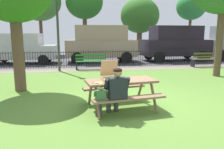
{
  "coord_description": "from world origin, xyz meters",
  "views": [
    {
      "loc": [
        -1.61,
        -6.03,
        1.97
      ],
      "look_at": [
        -0.61,
        0.47,
        0.75
      ],
      "focal_mm": 36.03,
      "sensor_mm": 36.0,
      "label": 1
    }
  ],
  "objects": [
    {
      "name": "iron_fence_streetside",
      "position": [
        0.0,
        6.94,
        0.49
      ],
      "size": [
        19.29,
        0.03,
        0.96
      ],
      "color": "black",
      "rests_on": "ground"
    },
    {
      "name": "parked_car_center",
      "position": [
        -0.03,
        9.27,
        1.31
      ],
      "size": [
        4.71,
        2.09,
        2.46
      ],
      "color": "gray",
      "rests_on": "ground"
    },
    {
      "name": "pizza_slice_on_table",
      "position": [
        -1.15,
        -0.69,
        0.78
      ],
      "size": [
        0.28,
        0.28,
        0.02
      ],
      "color": "#EDD25F",
      "rests_on": "picnic_table_foreground"
    },
    {
      "name": "far_tree_center",
      "position": [
        -0.84,
        16.08,
        4.78
      ],
      "size": [
        3.49,
        3.49,
        6.39
      ],
      "color": "brown",
      "rests_on": "ground"
    },
    {
      "name": "park_bench_right",
      "position": [
        5.8,
        6.1,
        0.42
      ],
      "size": [
        1.61,
        0.49,
        0.85
      ],
      "color": "brown",
      "rests_on": "ground"
    },
    {
      "name": "picnic_table_foreground",
      "position": [
        -0.51,
        -0.43,
        0.6
      ],
      "size": [
        2.0,
        1.73,
        0.79
      ],
      "color": "#846248",
      "rests_on": "ground"
    },
    {
      "name": "child_at_table",
      "position": [
        -1.13,
        -1.06,
        0.5
      ],
      "size": [
        0.32,
        0.32,
        0.82
      ],
      "color": "#404040",
      "rests_on": "ground"
    },
    {
      "name": "adult_at_table",
      "position": [
        -0.73,
        -0.97,
        0.66
      ],
      "size": [
        0.63,
        0.63,
        1.19
      ],
      "color": "#3D3D3D",
      "rests_on": "ground"
    },
    {
      "name": "parked_car_right",
      "position": [
        5.32,
        9.27,
        1.31
      ],
      "size": [
        4.81,
        2.3,
        2.46
      ],
      "color": "black",
      "rests_on": "ground"
    },
    {
      "name": "far_tree_midleft",
      "position": [
        -4.91,
        16.08,
        4.79
      ],
      "size": [
        3.89,
        3.89,
        6.55
      ],
      "color": "brown",
      "rests_on": "ground"
    },
    {
      "name": "ground",
      "position": [
        0.0,
        1.47,
        -0.01
      ],
      "size": [
        28.0,
        10.94,
        0.02
      ],
      "primitive_type": "cube",
      "color": "#5C8634"
    },
    {
      "name": "lamp_post_walkway",
      "position": [
        -2.56,
        5.82,
        2.56
      ],
      "size": [
        0.28,
        0.28,
        4.22
      ],
      "color": "#2D382D",
      "rests_on": "ground"
    },
    {
      "name": "street_asphalt",
      "position": [
        0.0,
        10.93,
        -0.01
      ],
      "size": [
        28.0,
        7.98,
        0.01
      ],
      "primitive_type": "cube",
      "color": "#424247"
    },
    {
      "name": "pizza_box_open",
      "position": [
        -0.77,
        -0.36,
        0.87
      ],
      "size": [
        0.52,
        0.6,
        0.5
      ],
      "color": "tan",
      "rests_on": "picnic_table_foreground"
    },
    {
      "name": "far_tree_midright",
      "position": [
        4.57,
        16.08,
        3.62
      ],
      "size": [
        3.8,
        3.8,
        5.36
      ],
      "color": "brown",
      "rests_on": "ground"
    },
    {
      "name": "cobblestone_walkway",
      "position": [
        0.0,
        6.24,
        -0.0
      ],
      "size": [
        28.0,
        1.4,
        0.01
      ],
      "primitive_type": "cube",
      "color": "gray"
    },
    {
      "name": "far_tree_right",
      "position": [
        9.91,
        16.08,
        4.55
      ],
      "size": [
        2.95,
        2.95,
        5.91
      ],
      "color": "brown",
      "rests_on": "ground"
    },
    {
      "name": "park_bench_center",
      "position": [
        -0.92,
        6.1,
        0.42
      ],
      "size": [
        1.63,
        0.58,
        0.85
      ],
      "color": "#226925",
      "rests_on": "ground"
    },
    {
      "name": "parked_car_left",
      "position": [
        -5.19,
        9.27,
        1.01
      ],
      "size": [
        4.5,
        2.12,
        1.94
      ],
      "color": "#BEBABC",
      "rests_on": "ground"
    }
  ]
}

